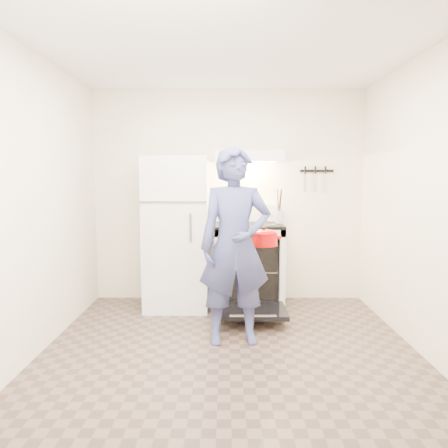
{
  "coord_description": "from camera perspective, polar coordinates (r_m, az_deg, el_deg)",
  "views": [
    {
      "loc": [
        -0.04,
        -3.43,
        1.48
      ],
      "look_at": [
        -0.05,
        1.0,
        1.0
      ],
      "focal_mm": 35.0,
      "sensor_mm": 36.0,
      "label": 1
    }
  ],
  "objects": [
    {
      "name": "backsplash",
      "position": [
        5.22,
        3.1,
        1.45
      ],
      "size": [
        0.76,
        0.07,
        0.2
      ],
      "primitive_type": "cube",
      "color": "white",
      "rests_on": "cooktop"
    },
    {
      "name": "oven_rack",
      "position": [
        5.02,
        3.23,
        -5.77
      ],
      "size": [
        0.6,
        0.52,
        0.01
      ],
      "primitive_type": "cube",
      "color": "slate",
      "rests_on": "stove_body"
    },
    {
      "name": "floor",
      "position": [
        3.74,
        0.75,
        -17.15
      ],
      "size": [
        3.6,
        3.6,
        0.0
      ],
      "primitive_type": "plane",
      "color": "brown",
      "rests_on": "ground"
    },
    {
      "name": "refrigerator",
      "position": [
        4.95,
        -6.13,
        -1.16
      ],
      "size": [
        0.7,
        0.7,
        1.7
      ],
      "primitive_type": "cube",
      "color": "white",
      "rests_on": "floor"
    },
    {
      "name": "knife_strip",
      "position": [
        5.33,
        12.02,
        6.8
      ],
      "size": [
        0.4,
        0.02,
        0.03
      ],
      "primitive_type": "cube",
      "color": "black",
      "rests_on": "back_wall"
    },
    {
      "name": "oven_door",
      "position": [
        4.53,
        3.61,
        -11.24
      ],
      "size": [
        0.7,
        0.54,
        0.04
      ],
      "primitive_type": "cube",
      "color": "black",
      "rests_on": "floor"
    },
    {
      "name": "range_hood",
      "position": [
        5.0,
        3.27,
        8.81
      ],
      "size": [
        0.76,
        0.5,
        0.12
      ],
      "primitive_type": "cube",
      "color": "white",
      "rests_on": "back_wall"
    },
    {
      "name": "back_wall",
      "position": [
        5.24,
        0.57,
        3.67
      ],
      "size": [
        3.2,
        0.02,
        2.5
      ],
      "primitive_type": "cube",
      "color": "#F3E9CD",
      "rests_on": "ground"
    },
    {
      "name": "pizza_stone",
      "position": [
        5.11,
        3.81,
        -5.4
      ],
      "size": [
        0.34,
        0.34,
        0.02
      ],
      "primitive_type": "cylinder",
      "color": "#927855",
      "rests_on": "oven_rack"
    },
    {
      "name": "person",
      "position": [
        3.85,
        1.46,
        -2.93
      ],
      "size": [
        0.68,
        0.49,
        1.74
      ],
      "primitive_type": "imported",
      "rotation": [
        0.0,
        0.0,
        0.11
      ],
      "color": "navy",
      "rests_on": "floor"
    },
    {
      "name": "utensil_jar",
      "position": [
        4.78,
        7.23,
        0.91
      ],
      "size": [
        0.12,
        0.12,
        0.13
      ],
      "primitive_type": "cylinder",
      "rotation": [
        0.0,
        0.0,
        0.34
      ],
      "color": "silver",
      "rests_on": "cooktop"
    },
    {
      "name": "cooktop",
      "position": [
        4.95,
        3.26,
        -0.15
      ],
      "size": [
        0.76,
        0.65,
        0.03
      ],
      "primitive_type": "cube",
      "color": "black",
      "rests_on": "stove_body"
    },
    {
      "name": "stove_body",
      "position": [
        5.02,
        3.23,
        -5.55
      ],
      "size": [
        0.76,
        0.65,
        0.92
      ],
      "primitive_type": "cube",
      "color": "white",
      "rests_on": "floor"
    },
    {
      "name": "tea_kettle",
      "position": [
        5.11,
        1.19,
        1.68
      ],
      "size": [
        0.21,
        0.17,
        0.26
      ],
      "primitive_type": null,
      "color": "silver",
      "rests_on": "cooktop"
    },
    {
      "name": "dutch_oven",
      "position": [
        4.16,
        5.2,
        -2.02
      ],
      "size": [
        0.33,
        0.26,
        0.22
      ],
      "primitive_type": null,
      "color": "red",
      "rests_on": "person"
    }
  ]
}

